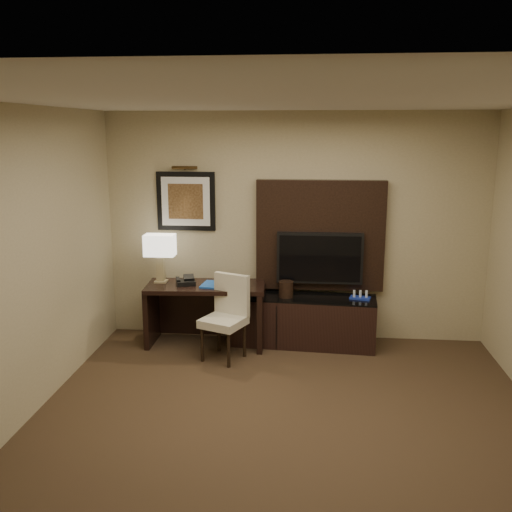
# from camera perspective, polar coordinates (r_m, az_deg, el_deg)

# --- Properties ---
(floor) EXTENTS (4.50, 5.00, 0.01)m
(floor) POSITION_cam_1_polar(r_m,az_deg,el_deg) (4.88, 2.80, -18.23)
(floor) COLOR #372618
(floor) RESTS_ON ground
(ceiling) EXTENTS (4.50, 5.00, 0.01)m
(ceiling) POSITION_cam_1_polar(r_m,az_deg,el_deg) (4.19, 3.20, 15.39)
(ceiling) COLOR silver
(ceiling) RESTS_ON wall_back
(wall_back) EXTENTS (4.50, 0.01, 2.70)m
(wall_back) POSITION_cam_1_polar(r_m,az_deg,el_deg) (6.79, 3.90, 2.87)
(wall_back) COLOR tan
(wall_back) RESTS_ON floor
(wall_front) EXTENTS (4.50, 0.01, 2.70)m
(wall_front) POSITION_cam_1_polar(r_m,az_deg,el_deg) (2.05, -0.27, -21.46)
(wall_front) COLOR tan
(wall_front) RESTS_ON floor
(wall_left) EXTENTS (0.01, 5.00, 2.70)m
(wall_left) POSITION_cam_1_polar(r_m,az_deg,el_deg) (4.97, -23.93, -1.83)
(wall_left) COLOR tan
(wall_left) RESTS_ON floor
(desk) EXTENTS (1.40, 0.67, 0.73)m
(desk) POSITION_cam_1_polar(r_m,az_deg,el_deg) (6.74, -5.01, -5.86)
(desk) COLOR black
(desk) RESTS_ON floor
(credenza) EXTENTS (1.73, 0.59, 0.59)m
(credenza) POSITION_cam_1_polar(r_m,az_deg,el_deg) (6.76, 4.59, -6.45)
(credenza) COLOR black
(credenza) RESTS_ON floor
(tv_wall_panel) EXTENTS (1.50, 0.12, 1.30)m
(tv_wall_panel) POSITION_cam_1_polar(r_m,az_deg,el_deg) (6.74, 6.43, 2.06)
(tv_wall_panel) COLOR black
(tv_wall_panel) RESTS_ON wall_back
(tv) EXTENTS (1.00, 0.08, 0.60)m
(tv) POSITION_cam_1_polar(r_m,az_deg,el_deg) (6.69, 6.39, -0.20)
(tv) COLOR black
(tv) RESTS_ON tv_wall_panel
(artwork) EXTENTS (0.70, 0.04, 0.70)m
(artwork) POSITION_cam_1_polar(r_m,az_deg,el_deg) (6.88, -7.01, 5.46)
(artwork) COLOR black
(artwork) RESTS_ON wall_back
(picture_light) EXTENTS (0.04, 0.04, 0.30)m
(picture_light) POSITION_cam_1_polar(r_m,az_deg,el_deg) (6.80, -7.17, 8.76)
(picture_light) COLOR #3F2B14
(picture_light) RESTS_ON wall_back
(desk_chair) EXTENTS (0.58, 0.62, 0.88)m
(desk_chair) POSITION_cam_1_polar(r_m,az_deg,el_deg) (6.28, -3.29, -6.52)
(desk_chair) COLOR beige
(desk_chair) RESTS_ON floor
(table_lamp) EXTENTS (0.34, 0.22, 0.53)m
(table_lamp) POSITION_cam_1_polar(r_m,az_deg,el_deg) (6.74, -9.54, -0.41)
(table_lamp) COLOR tan
(table_lamp) RESTS_ON desk
(desk_phone) EXTENTS (0.26, 0.25, 0.11)m
(desk_phone) POSITION_cam_1_polar(r_m,az_deg,el_deg) (6.65, -7.04, -2.41)
(desk_phone) COLOR black
(desk_phone) RESTS_ON desk
(blue_folder) EXTENTS (0.27, 0.33, 0.02)m
(blue_folder) POSITION_cam_1_polar(r_m,az_deg,el_deg) (6.59, -4.36, -2.87)
(blue_folder) COLOR #1B4FB0
(blue_folder) RESTS_ON desk
(book) EXTENTS (0.16, 0.06, 0.22)m
(book) POSITION_cam_1_polar(r_m,az_deg,el_deg) (6.52, -4.08, -2.14)
(book) COLOR tan
(book) RESTS_ON desk
(ice_bucket) EXTENTS (0.22, 0.22, 0.19)m
(ice_bucket) POSITION_cam_1_polar(r_m,az_deg,el_deg) (6.61, 3.02, -3.33)
(ice_bucket) COLOR black
(ice_bucket) RESTS_ON credenza
(minibar_tray) EXTENTS (0.26, 0.19, 0.08)m
(minibar_tray) POSITION_cam_1_polar(r_m,az_deg,el_deg) (6.66, 10.39, -3.88)
(minibar_tray) COLOR navy
(minibar_tray) RESTS_ON credenza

